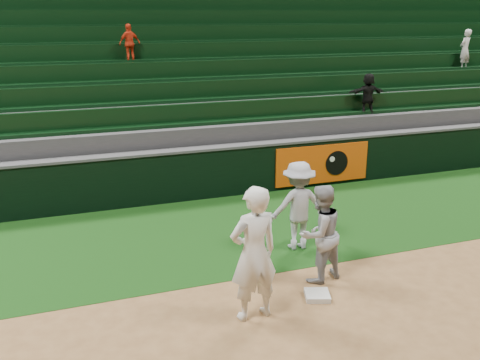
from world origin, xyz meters
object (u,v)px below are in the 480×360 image
base_coach (298,206)px  baserunner (320,234)px  first_base (317,295)px  first_baseman (254,254)px

base_coach → baserunner: bearing=84.4°
first_base → baserunner: bearing=61.5°
first_base → base_coach: (0.51, 1.83, 0.81)m
first_base → base_coach: bearing=74.3°
first_base → first_baseman: size_ratio=0.19×
first_base → first_baseman: 1.51m
baserunner → base_coach: (0.21, 1.28, 0.02)m
baserunner → base_coach: bearing=-114.8°
first_baseman → baserunner: (1.45, 0.72, -0.18)m
first_baseman → baserunner: size_ratio=1.22×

